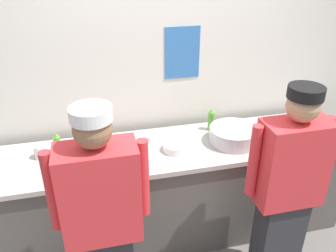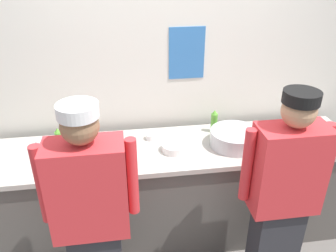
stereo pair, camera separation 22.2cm
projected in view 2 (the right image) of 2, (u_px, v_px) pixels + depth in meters
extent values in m
cube|color=silver|center=(164.00, 81.00, 3.03)|extent=(4.80, 0.10, 2.60)
cube|color=#3370B7|center=(187.00, 53.00, 2.89)|extent=(0.30, 0.01, 0.44)
cube|color=#56514C|center=(172.00, 194.00, 3.02)|extent=(3.00, 0.63, 0.87)
cube|color=#B7B2A8|center=(172.00, 149.00, 2.81)|extent=(3.06, 0.68, 0.04)
cube|color=red|center=(88.00, 189.00, 2.04)|extent=(0.46, 0.24, 0.62)
cylinder|color=red|center=(42.00, 185.00, 2.02)|extent=(0.07, 0.07, 0.53)
cylinder|color=red|center=(132.00, 177.00, 2.09)|extent=(0.07, 0.07, 0.53)
sphere|color=#8C6647|center=(80.00, 126.00, 1.84)|extent=(0.21, 0.21, 0.21)
cylinder|color=white|center=(77.00, 110.00, 1.80)|extent=(0.22, 0.22, 0.07)
cube|color=#2D2D33|center=(272.00, 247.00, 2.56)|extent=(0.32, 0.20, 0.77)
cube|color=red|center=(288.00, 169.00, 2.23)|extent=(0.45, 0.24, 0.61)
cylinder|color=red|center=(247.00, 165.00, 2.22)|extent=(0.07, 0.07, 0.52)
cylinder|color=red|center=(323.00, 159.00, 2.29)|extent=(0.07, 0.07, 0.52)
sphere|color=tan|center=(299.00, 111.00, 2.04)|extent=(0.21, 0.21, 0.21)
cylinder|color=black|center=(302.00, 97.00, 2.00)|extent=(0.22, 0.22, 0.07)
cylinder|color=white|center=(175.00, 150.00, 2.75)|extent=(0.20, 0.20, 0.01)
cylinder|color=white|center=(175.00, 149.00, 2.74)|extent=(0.20, 0.20, 0.01)
cylinder|color=white|center=(175.00, 147.00, 2.74)|extent=(0.20, 0.20, 0.01)
cylinder|color=white|center=(175.00, 146.00, 2.73)|extent=(0.20, 0.20, 0.01)
cylinder|color=white|center=(175.00, 145.00, 2.73)|extent=(0.20, 0.20, 0.01)
cylinder|color=#B7BABF|center=(235.00, 138.00, 2.80)|extent=(0.40, 0.40, 0.13)
cube|color=#B7BABF|center=(98.00, 152.00, 2.71)|extent=(0.46, 0.34, 0.02)
cylinder|color=#56A333|center=(214.00, 123.00, 2.99)|extent=(0.06, 0.06, 0.17)
cone|color=#56A333|center=(215.00, 112.00, 2.94)|extent=(0.05, 0.05, 0.04)
cylinder|color=#56A333|center=(59.00, 141.00, 2.72)|extent=(0.05, 0.05, 0.16)
cone|color=#56A333|center=(57.00, 130.00, 2.68)|extent=(0.04, 0.04, 0.04)
cylinder|color=white|center=(151.00, 137.00, 2.90)|extent=(0.09, 0.09, 0.05)
cylinder|color=gold|center=(151.00, 135.00, 2.89)|extent=(0.07, 0.07, 0.01)
cylinder|color=white|center=(284.00, 136.00, 2.91)|extent=(0.11, 0.11, 0.05)
cylinder|color=red|center=(285.00, 134.00, 2.90)|extent=(0.09, 0.09, 0.01)
cylinder|color=white|center=(278.00, 146.00, 2.78)|extent=(0.09, 0.09, 0.04)
cylinder|color=red|center=(278.00, 144.00, 2.77)|extent=(0.07, 0.07, 0.01)
cylinder|color=white|center=(42.00, 146.00, 2.72)|extent=(0.09, 0.09, 0.11)
cube|color=#B7BABF|center=(315.00, 133.00, 2.99)|extent=(0.19, 0.03, 0.01)
cube|color=black|center=(301.00, 134.00, 2.97)|extent=(0.09, 0.03, 0.02)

